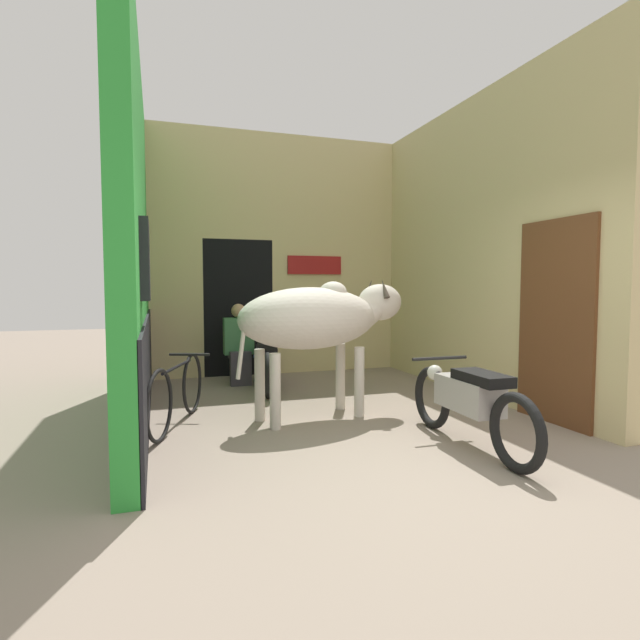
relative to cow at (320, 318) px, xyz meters
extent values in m
plane|color=gray|center=(0.23, -1.82, -1.07)|extent=(30.00, 30.00, 0.00)
cube|color=green|center=(-1.87, 0.50, 0.86)|extent=(0.18, 4.64, 3.86)
cube|color=black|center=(-1.77, 0.50, -0.53)|extent=(0.03, 4.64, 1.08)
cube|color=black|center=(-1.75, -0.80, 0.55)|extent=(0.08, 0.56, 0.64)
cube|color=#D1BC84|center=(0.23, 2.91, 1.94)|extent=(4.01, 0.18, 1.70)
cube|color=#D1BC84|center=(-1.37, 2.91, 0.01)|extent=(0.81, 0.18, 2.16)
cube|color=#D1BC84|center=(1.18, 2.91, 0.01)|extent=(2.12, 0.18, 2.16)
cube|color=black|center=(-0.42, 3.27, 0.01)|extent=(1.09, 0.90, 2.16)
cube|color=maroon|center=(0.83, 2.80, 0.70)|extent=(0.92, 0.03, 0.30)
cube|color=#D1BC84|center=(2.33, 0.50, 0.86)|extent=(0.18, 4.64, 3.86)
cube|color=brown|center=(2.22, -0.98, -0.02)|extent=(0.05, 1.00, 2.10)
ellipsoid|color=beige|center=(-0.11, -0.02, 0.01)|extent=(1.73, 1.02, 0.66)
ellipsoid|color=beige|center=(0.16, 0.04, 0.28)|extent=(0.36, 0.34, 0.24)
cylinder|color=beige|center=(0.62, 0.13, 0.06)|extent=(0.49, 0.40, 0.43)
ellipsoid|color=beige|center=(0.79, 0.17, 0.16)|extent=(0.62, 0.46, 0.42)
cylinder|color=beige|center=(-0.87, -0.19, -0.23)|extent=(0.14, 0.07, 0.68)
cylinder|color=beige|center=(0.34, 0.27, -0.69)|extent=(0.11, 0.11, 0.76)
cylinder|color=beige|center=(0.42, -0.10, -0.69)|extent=(0.11, 0.11, 0.76)
cylinder|color=beige|center=(-0.65, 0.06, -0.69)|extent=(0.11, 0.11, 0.76)
cylinder|color=beige|center=(-0.57, -0.32, -0.69)|extent=(0.11, 0.11, 0.76)
cone|color=#473D33|center=(0.71, 0.30, 0.32)|extent=(0.10, 0.17, 0.23)
cone|color=#473D33|center=(0.77, 0.02, 0.32)|extent=(0.10, 0.17, 0.23)
torus|color=black|center=(0.91, -2.02, -0.76)|extent=(0.09, 0.62, 0.62)
torus|color=black|center=(0.93, -0.75, -0.76)|extent=(0.09, 0.62, 0.62)
cube|color=#9E9993|center=(0.92, -1.38, -0.60)|extent=(0.29, 0.70, 0.28)
cube|color=black|center=(0.92, -1.57, -0.42)|extent=(0.27, 0.56, 0.09)
cylinder|color=black|center=(0.93, -0.89, -0.35)|extent=(0.58, 0.04, 0.03)
sphere|color=silver|center=(0.93, -0.80, -0.51)|extent=(0.15, 0.15, 0.15)
torus|color=black|center=(-0.34, 1.07, -0.78)|extent=(0.19, 0.59, 0.59)
torus|color=black|center=(-0.12, 2.23, -0.78)|extent=(0.19, 0.59, 0.59)
cube|color=black|center=(-0.23, 1.65, -0.63)|extent=(0.39, 0.69, 0.28)
cube|color=black|center=(-0.26, 1.48, -0.45)|extent=(0.35, 0.56, 0.09)
cylinder|color=black|center=(-0.15, 2.10, -0.37)|extent=(0.58, 0.14, 0.03)
sphere|color=silver|center=(-0.13, 2.19, -0.53)|extent=(0.15, 0.15, 0.15)
torus|color=black|center=(-1.66, -0.39, -0.74)|extent=(0.26, 0.65, 0.67)
torus|color=black|center=(-1.30, 0.61, -0.74)|extent=(0.26, 0.65, 0.67)
cylinder|color=black|center=(-1.48, 0.11, -0.46)|extent=(0.32, 0.83, 0.03)
cylinder|color=black|center=(-1.33, 0.52, -0.40)|extent=(0.42, 0.18, 0.03)
cube|color=#3D3842|center=(-0.53, 2.00, -0.88)|extent=(0.30, 0.14, 0.38)
cube|color=#3D3842|center=(-0.53, 2.09, -0.64)|extent=(0.30, 0.32, 0.11)
cube|color=#386B42|center=(-0.53, 2.16, -0.37)|extent=(0.43, 0.20, 0.53)
sphere|color=tan|center=(-0.53, 2.16, -0.01)|extent=(0.20, 0.20, 0.20)
cylinder|color=#2856B2|center=(-0.14, 2.31, -0.90)|extent=(0.22, 0.22, 0.35)
cylinder|color=#2856B2|center=(-0.14, 2.31, -0.71)|extent=(0.31, 0.31, 0.04)
camera|label=1|loc=(-1.66, -5.07, 0.33)|focal=28.00mm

